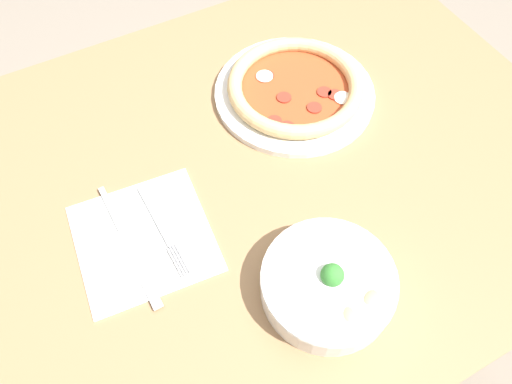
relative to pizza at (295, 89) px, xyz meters
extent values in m
plane|color=gray|center=(0.10, 0.11, -0.74)|extent=(8.00, 8.00, 0.00)
cube|color=#99724C|center=(0.10, 0.11, -0.03)|extent=(1.02, 0.83, 0.03)
cylinder|color=olive|center=(-0.34, -0.23, -0.40)|extent=(0.06, 0.06, 0.70)
cylinder|color=olive|center=(0.54, -0.23, -0.40)|extent=(0.06, 0.06, 0.70)
cylinder|color=white|center=(0.00, 0.00, -0.01)|extent=(0.29, 0.29, 0.01)
torus|color=#DBB77A|center=(0.00, 0.00, 0.01)|extent=(0.24, 0.24, 0.03)
cylinder|color=#B74723|center=(0.00, 0.00, 0.00)|extent=(0.21, 0.21, 0.01)
cylinder|color=#A83323|center=(-0.04, 0.03, 0.00)|extent=(0.03, 0.03, 0.00)
cylinder|color=#A83323|center=(0.06, 0.07, 0.00)|extent=(0.03, 0.03, 0.00)
cylinder|color=#A83323|center=(0.03, -0.05, 0.00)|extent=(0.03, 0.03, 0.00)
cylinder|color=#A83323|center=(0.07, 0.05, 0.00)|extent=(0.03, 0.03, 0.00)
cylinder|color=#A83323|center=(-0.05, 0.05, 0.00)|extent=(0.03, 0.03, 0.00)
cylinder|color=#A83323|center=(-0.01, 0.06, 0.00)|extent=(0.03, 0.03, 0.00)
cylinder|color=#A83323|center=(0.03, 0.01, 0.00)|extent=(0.03, 0.03, 0.00)
ellipsoid|color=silver|center=(-0.06, 0.06, 0.00)|extent=(0.03, 0.03, 0.01)
ellipsoid|color=silver|center=(0.03, -0.05, 0.00)|extent=(0.03, 0.03, 0.01)
cylinder|color=white|center=(0.15, 0.34, 0.01)|extent=(0.18, 0.18, 0.05)
torus|color=white|center=(0.15, 0.34, 0.02)|extent=(0.19, 0.19, 0.01)
ellipsoid|color=#998466|center=(0.12, 0.39, 0.02)|extent=(0.04, 0.04, 0.02)
ellipsoid|color=tan|center=(0.10, 0.36, 0.02)|extent=(0.04, 0.04, 0.02)
ellipsoid|color=tan|center=(0.12, 0.39, 0.02)|extent=(0.04, 0.03, 0.02)
ellipsoid|color=tan|center=(0.16, 0.40, 0.02)|extent=(0.04, 0.04, 0.02)
ellipsoid|color=#998466|center=(0.12, 0.30, 0.02)|extent=(0.04, 0.04, 0.02)
sphere|color=#388433|center=(0.15, 0.34, 0.03)|extent=(0.03, 0.03, 0.03)
cube|color=white|center=(0.35, 0.15, -0.02)|extent=(0.21, 0.21, 0.00)
cube|color=silver|center=(0.32, 0.12, -0.01)|extent=(0.01, 0.12, 0.00)
cube|color=silver|center=(0.32, 0.21, -0.01)|extent=(0.00, 0.05, 0.00)
cube|color=silver|center=(0.32, 0.21, -0.01)|extent=(0.00, 0.05, 0.00)
cube|color=silver|center=(0.31, 0.21, -0.01)|extent=(0.00, 0.05, 0.00)
cube|color=silver|center=(0.31, 0.21, -0.01)|extent=(0.00, 0.05, 0.00)
cube|color=silver|center=(0.37, 0.08, -0.01)|extent=(0.01, 0.09, 0.01)
cube|color=silver|center=(0.37, 0.19, -0.01)|extent=(0.02, 0.14, 0.00)
camera|label=1|loc=(0.37, 0.53, 0.65)|focal=35.00mm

